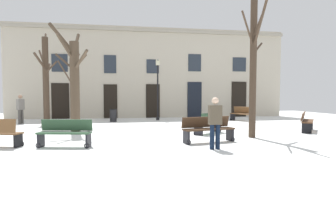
# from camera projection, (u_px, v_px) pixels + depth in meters

# --- Properties ---
(ground_plane) EXTENTS (32.87, 32.87, 0.00)m
(ground_plane) POSITION_uv_depth(u_px,v_px,m) (175.00, 134.00, 11.97)
(ground_plane) COLOR white
(building_facade) EXTENTS (20.54, 0.60, 6.67)m
(building_facade) POSITION_uv_depth(u_px,v_px,m) (152.00, 72.00, 20.99)
(building_facade) COLOR #BCB29E
(building_facade) RESTS_ON ground
(tree_right_of_center) EXTENTS (1.50, 2.25, 5.51)m
(tree_right_of_center) POSITION_uv_depth(u_px,v_px,m) (46.00, 78.00, 16.71)
(tree_right_of_center) COLOR #423326
(tree_right_of_center) RESTS_ON ground
(tree_left_of_center) EXTENTS (1.89, 2.82, 4.19)m
(tree_left_of_center) POSITION_uv_depth(u_px,v_px,m) (73.00, 87.00, 15.67)
(tree_left_of_center) COLOR #423326
(tree_left_of_center) RESTS_ON ground
(tree_foreground) EXTENTS (1.54, 2.32, 5.46)m
(tree_foreground) POSITION_uv_depth(u_px,v_px,m) (253.00, 63.00, 10.82)
(tree_foreground) COLOR #423326
(tree_foreground) RESTS_ON ground
(tree_center) EXTENTS (1.81, 1.81, 4.77)m
(tree_center) POSITION_uv_depth(u_px,v_px,m) (74.00, 82.00, 12.19)
(tree_center) COLOR #4C3D2D
(tree_center) RESTS_ON ground
(streetlamp) EXTENTS (0.30, 0.30, 4.08)m
(streetlamp) POSITION_uv_depth(u_px,v_px,m) (158.00, 83.00, 18.78)
(streetlamp) COLOR black
(streetlamp) RESTS_ON ground
(litter_bin) EXTENTS (0.45, 0.45, 0.80)m
(litter_bin) POSITION_uv_depth(u_px,v_px,m) (113.00, 115.00, 17.62)
(litter_bin) COLOR black
(litter_bin) RESTS_ON ground
(bench_back_to_back_right) EXTENTS (1.57, 1.48, 0.91)m
(bench_back_to_back_right) POSITION_uv_depth(u_px,v_px,m) (209.00, 123.00, 12.10)
(bench_back_to_back_right) COLOR #2D4C33
(bench_back_to_back_right) RESTS_ON ground
(bench_near_center_tree) EXTENTS (1.21, 1.77, 0.93)m
(bench_near_center_tree) POSITION_uv_depth(u_px,v_px,m) (243.00, 114.00, 18.18)
(bench_near_center_tree) COLOR brown
(bench_near_center_tree) RESTS_ON ground
(bench_facing_shops) EXTENTS (1.72, 0.79, 0.87)m
(bench_facing_shops) POSITION_uv_depth(u_px,v_px,m) (65.00, 133.00, 8.93)
(bench_facing_shops) COLOR #2D4C33
(bench_facing_shops) RESTS_ON ground
(bench_far_corner) EXTENTS (1.54, 1.79, 0.87)m
(bench_far_corner) POSITION_uv_depth(u_px,v_px,m) (306.00, 121.00, 12.93)
(bench_far_corner) COLOR #51331E
(bench_far_corner) RESTS_ON ground
(bench_near_lamp) EXTENTS (1.95, 0.92, 0.89)m
(bench_near_lamp) POSITION_uv_depth(u_px,v_px,m) (208.00, 129.00, 9.86)
(bench_near_lamp) COLOR #3D2819
(bench_near_lamp) RESTS_ON ground
(person_by_shop_door) EXTENTS (0.40, 0.44, 1.70)m
(person_by_shop_door) POSITION_uv_depth(u_px,v_px,m) (21.00, 108.00, 16.32)
(person_by_shop_door) COLOR #403D3A
(person_by_shop_door) RESTS_ON ground
(person_strolling) EXTENTS (0.39, 0.23, 1.58)m
(person_strolling) POSITION_uv_depth(u_px,v_px,m) (215.00, 121.00, 8.52)
(person_strolling) COLOR black
(person_strolling) RESTS_ON ground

